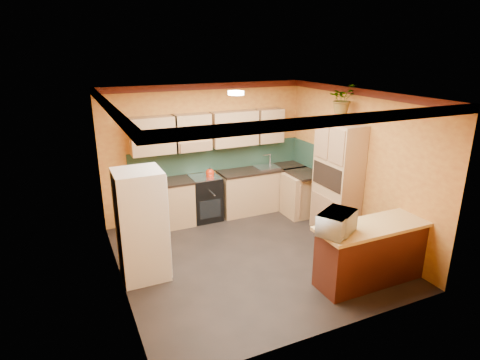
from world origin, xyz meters
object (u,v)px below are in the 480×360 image
(stove, at_px, (205,198))
(breakfast_bar, at_px, (374,254))
(fridge, at_px, (141,225))
(pantry, at_px, (337,180))
(base_cabinets_back, at_px, (233,194))
(microwave, at_px, (337,223))

(stove, height_order, breakfast_bar, stove)
(fridge, distance_m, pantry, 3.61)
(stove, height_order, fridge, fridge)
(base_cabinets_back, bearing_deg, microwave, -87.44)
(microwave, bearing_deg, stove, 73.56)
(base_cabinets_back, bearing_deg, fridge, -143.24)
(breakfast_bar, height_order, microwave, microwave)
(stove, xyz_separation_m, microwave, (0.77, -3.21, 0.63))
(microwave, bearing_deg, fridge, 116.70)
(base_cabinets_back, height_order, breakfast_bar, same)
(breakfast_bar, distance_m, microwave, 0.99)
(base_cabinets_back, height_order, pantry, pantry)
(base_cabinets_back, height_order, microwave, microwave)
(fridge, xyz_separation_m, breakfast_bar, (3.11, -1.56, -0.41))
(stove, distance_m, microwave, 3.36)
(base_cabinets_back, xyz_separation_m, microwave, (0.14, -3.21, 0.65))
(pantry, xyz_separation_m, breakfast_bar, (-0.49, -1.60, -0.61))
(pantry, height_order, microwave, pantry)
(fridge, bearing_deg, pantry, 0.72)
(base_cabinets_back, distance_m, breakfast_bar, 3.33)
(breakfast_bar, relative_size, microwave, 3.19)
(fridge, distance_m, microwave, 2.84)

